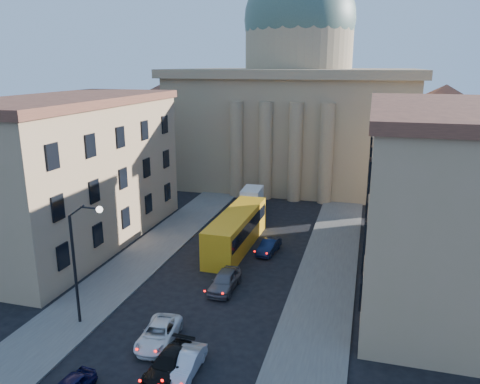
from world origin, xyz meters
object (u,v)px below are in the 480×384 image
(car_right_near, at_px, (187,363))
(street_lamp, at_px, (80,254))
(city_bus, at_px, (236,229))
(box_truck, at_px, (251,203))

(car_right_near, bearing_deg, street_lamp, 160.93)
(city_bus, relative_size, box_truck, 2.25)
(car_right_near, relative_size, box_truck, 0.67)
(street_lamp, height_order, box_truck, street_lamp)
(street_lamp, height_order, car_right_near, street_lamp)
(box_truck, bearing_deg, car_right_near, -85.20)
(street_lamp, bearing_deg, city_bus, 69.60)
(city_bus, bearing_deg, street_lamp, -109.40)
(street_lamp, distance_m, city_bus, 18.01)
(car_right_near, xyz_separation_m, city_bus, (-2.61, 19.64, 1.29))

